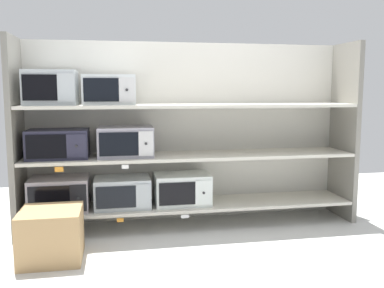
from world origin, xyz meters
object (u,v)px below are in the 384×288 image
microwave_4 (125,141)px  microwave_6 (109,90)px  microwave_1 (122,192)px  microwave_5 (51,88)px  microwave_0 (60,194)px  microwave_3 (58,144)px  microwave_2 (182,189)px  shipping_carton (51,235)px

microwave_4 → microwave_6: (-0.14, 0.00, 0.48)m
microwave_1 → microwave_4: size_ratio=1.02×
microwave_5 → microwave_1: bearing=-0.0°
microwave_5 → microwave_6: (0.51, -0.00, -0.02)m
microwave_0 → microwave_1: 0.57m
microwave_0 → microwave_3: size_ratio=0.98×
microwave_3 → microwave_6: microwave_6 is taller
microwave_4 → microwave_5: 0.81m
microwave_4 → microwave_6: 0.50m
microwave_4 → microwave_2: bearing=0.0°
microwave_1 → shipping_carton: 0.86m
microwave_3 → microwave_5: size_ratio=1.19×
microwave_5 → shipping_carton: size_ratio=0.97×
microwave_4 → shipping_carton: microwave_4 is taller
microwave_0 → shipping_carton: (0.01, -0.64, -0.17)m
microwave_1 → microwave_6: microwave_6 is taller
microwave_5 → microwave_6: microwave_5 is taller
microwave_4 → microwave_5: bearing=180.0°
microwave_3 → microwave_6: (0.46, 0.00, 0.49)m
microwave_4 → microwave_1: bearing=179.7°
microwave_5 → shipping_carton: microwave_5 is taller
microwave_6 → shipping_carton: 1.36m
microwave_1 → shipping_carton: (-0.56, -0.64, -0.16)m
microwave_4 → microwave_0: bearing=-180.0°
microwave_0 → shipping_carton: microwave_0 is taller
microwave_0 → microwave_5: bearing=179.6°
microwave_4 → shipping_carton: 1.08m
microwave_2 → microwave_4: size_ratio=1.04×
microwave_1 → microwave_4: microwave_4 is taller
microwave_4 → microwave_5: microwave_5 is taller
microwave_3 → microwave_5: (-0.04, 0.00, 0.50)m
microwave_0 → microwave_4: size_ratio=1.04×
microwave_4 → microwave_5: size_ratio=1.13×
shipping_carton → microwave_3: bearing=90.2°
microwave_4 → microwave_6: size_ratio=1.08×
microwave_1 → microwave_2: size_ratio=0.98×
microwave_2 → microwave_5: 1.52m
microwave_2 → microwave_4: (-0.53, -0.00, 0.47)m
microwave_1 → microwave_3: 0.73m
microwave_3 → microwave_1: bearing=0.0°
microwave_4 → microwave_5: (-0.64, 0.00, 0.50)m
microwave_1 → microwave_3: size_ratio=0.97×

